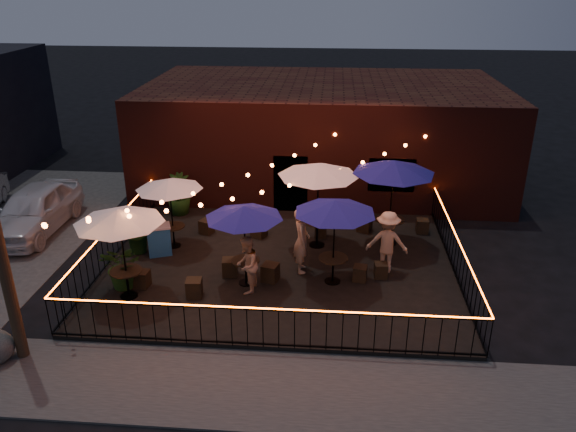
# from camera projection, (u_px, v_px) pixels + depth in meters

# --- Properties ---
(ground) EXTENTS (110.00, 110.00, 0.00)m
(ground) POSITION_uv_depth(u_px,v_px,m) (273.00, 305.00, 14.70)
(ground) COLOR black
(ground) RESTS_ON ground
(patio) EXTENTS (10.00, 8.00, 0.15)m
(patio) POSITION_uv_depth(u_px,v_px,m) (280.00, 266.00, 16.50)
(patio) COLOR black
(patio) RESTS_ON ground
(sidewalk) EXTENTS (18.00, 2.50, 0.05)m
(sidewalk) POSITION_uv_depth(u_px,v_px,m) (256.00, 388.00, 11.72)
(sidewalk) COLOR #3C3A38
(sidewalk) RESTS_ON ground
(brick_building) EXTENTS (14.00, 8.00, 4.00)m
(brick_building) POSITION_uv_depth(u_px,v_px,m) (322.00, 132.00, 22.97)
(brick_building) COLOR #36130E
(brick_building) RESTS_ON ground
(fence_front) EXTENTS (10.00, 0.04, 1.04)m
(fence_front) POSITION_uv_depth(u_px,v_px,m) (263.00, 328.00, 12.61)
(fence_front) COLOR black
(fence_front) RESTS_ON patio
(fence_left) EXTENTS (0.04, 8.00, 1.04)m
(fence_left) POSITION_uv_depth(u_px,v_px,m) (112.00, 242.00, 16.64)
(fence_left) COLOR black
(fence_left) RESTS_ON patio
(fence_right) EXTENTS (0.04, 8.00, 1.04)m
(fence_right) POSITION_uv_depth(u_px,v_px,m) (455.00, 255.00, 15.89)
(fence_right) COLOR black
(fence_right) RESTS_ON patio
(festoon_lights) EXTENTS (10.02, 8.72, 1.32)m
(festoon_lights) POSITION_uv_depth(u_px,v_px,m) (242.00, 191.00, 15.33)
(festoon_lights) COLOR orange
(festoon_lights) RESTS_ON ground
(cafe_table_0) EXTENTS (2.64, 2.64, 2.50)m
(cafe_table_0) POSITION_uv_depth(u_px,v_px,m) (119.00, 217.00, 13.91)
(cafe_table_0) COLOR black
(cafe_table_0) RESTS_ON patio
(cafe_table_1) EXTENTS (2.32, 2.32, 2.22)m
(cafe_table_1) POSITION_uv_depth(u_px,v_px,m) (169.00, 185.00, 16.74)
(cafe_table_1) COLOR black
(cafe_table_1) RESTS_ON patio
(cafe_table_2) EXTENTS (2.26, 2.26, 2.30)m
(cafe_table_2) POSITION_uv_depth(u_px,v_px,m) (244.00, 213.00, 14.61)
(cafe_table_2) COLOR black
(cafe_table_2) RESTS_ON patio
(cafe_table_3) EXTENTS (2.61, 2.61, 2.70)m
(cafe_table_3) POSITION_uv_depth(u_px,v_px,m) (318.00, 171.00, 16.61)
(cafe_table_3) COLOR black
(cafe_table_3) RESTS_ON patio
(cafe_table_4) EXTENTS (2.92, 2.92, 2.42)m
(cafe_table_4) POSITION_uv_depth(u_px,v_px,m) (335.00, 208.00, 14.64)
(cafe_table_4) COLOR black
(cafe_table_4) RESTS_ON patio
(cafe_table_5) EXTENTS (2.82, 2.82, 2.75)m
(cafe_table_5) POSITION_uv_depth(u_px,v_px,m) (394.00, 168.00, 16.69)
(cafe_table_5) COLOR black
(cafe_table_5) RESTS_ON patio
(bistro_chair_0) EXTENTS (0.42, 0.42, 0.45)m
(bistro_chair_0) POSITION_uv_depth(u_px,v_px,m) (142.00, 279.00, 15.21)
(bistro_chair_0) COLOR black
(bistro_chair_0) RESTS_ON patio
(bistro_chair_1) EXTENTS (0.45, 0.45, 0.48)m
(bistro_chair_1) POSITION_uv_depth(u_px,v_px,m) (194.00, 288.00, 14.75)
(bistro_chair_1) COLOR black
(bistro_chair_1) RESTS_ON patio
(bistro_chair_2) EXTENTS (0.46, 0.46, 0.50)m
(bistro_chair_2) POSITION_uv_depth(u_px,v_px,m) (155.00, 225.00, 18.40)
(bistro_chair_2) COLOR black
(bistro_chair_2) RESTS_ON patio
(bistro_chair_3) EXTENTS (0.51, 0.51, 0.46)m
(bistro_chair_3) POSITION_uv_depth(u_px,v_px,m) (207.00, 227.00, 18.34)
(bistro_chair_3) COLOR black
(bistro_chair_3) RESTS_ON patio
(bistro_chair_4) EXTENTS (0.46, 0.46, 0.49)m
(bistro_chair_4) POSITION_uv_depth(u_px,v_px,m) (230.00, 267.00, 15.77)
(bistro_chair_4) COLOR black
(bistro_chair_4) RESTS_ON patio
(bistro_chair_5) EXTENTS (0.52, 0.52, 0.50)m
(bistro_chair_5) POSITION_uv_depth(u_px,v_px,m) (270.00, 272.00, 15.49)
(bistro_chair_5) COLOR black
(bistro_chair_5) RESTS_ON patio
(bistro_chair_6) EXTENTS (0.56, 0.56, 0.50)m
(bistro_chair_6) POSITION_uv_depth(u_px,v_px,m) (259.00, 229.00, 18.09)
(bistro_chair_6) COLOR black
(bistro_chair_6) RESTS_ON patio
(bistro_chair_7) EXTENTS (0.38, 0.38, 0.45)m
(bistro_chair_7) POSITION_uv_depth(u_px,v_px,m) (321.00, 230.00, 18.09)
(bistro_chair_7) COLOR black
(bistro_chair_7) RESTS_ON patio
(bistro_chair_8) EXTENTS (0.42, 0.42, 0.43)m
(bistro_chair_8) POSITION_uv_depth(u_px,v_px,m) (360.00, 273.00, 15.51)
(bistro_chair_8) COLOR black
(bistro_chair_8) RESTS_ON patio
(bistro_chair_9) EXTENTS (0.37, 0.37, 0.42)m
(bistro_chair_9) POSITION_uv_depth(u_px,v_px,m) (381.00, 270.00, 15.68)
(bistro_chair_9) COLOR black
(bistro_chair_9) RESTS_ON patio
(bistro_chair_10) EXTENTS (0.55, 0.55, 0.50)m
(bistro_chair_10) POSITION_uv_depth(u_px,v_px,m) (365.00, 224.00, 18.49)
(bistro_chair_10) COLOR black
(bistro_chair_10) RESTS_ON patio
(bistro_chair_11) EXTENTS (0.38, 0.38, 0.45)m
(bistro_chair_11) POSITION_uv_depth(u_px,v_px,m) (422.00, 226.00, 18.38)
(bistro_chair_11) COLOR black
(bistro_chair_11) RESTS_ON patio
(patron_a) EXTENTS (0.53, 0.74, 1.90)m
(patron_a) POSITION_uv_depth(u_px,v_px,m) (302.00, 240.00, 15.74)
(patron_a) COLOR #E0B08E
(patron_a) RESTS_ON patio
(patron_b) EXTENTS (0.66, 0.82, 1.59)m
(patron_b) POSITION_uv_depth(u_px,v_px,m) (247.00, 265.00, 14.75)
(patron_b) COLOR beige
(patron_b) RESTS_ON patio
(patron_c) EXTENTS (1.25, 0.81, 1.81)m
(patron_c) POSITION_uv_depth(u_px,v_px,m) (387.00, 242.00, 15.75)
(patron_c) COLOR tan
(patron_c) RESTS_ON patio
(potted_shrub_a) EXTENTS (1.42, 1.33, 1.28)m
(potted_shrub_a) POSITION_uv_depth(u_px,v_px,m) (124.00, 266.00, 15.00)
(potted_shrub_a) COLOR #17380F
(potted_shrub_a) RESTS_ON patio
(potted_shrub_b) EXTENTS (0.99, 0.86, 1.54)m
(potted_shrub_b) POSITION_uv_depth(u_px,v_px,m) (139.00, 230.00, 16.83)
(potted_shrub_b) COLOR #0E370B
(potted_shrub_b) RESTS_ON patio
(potted_shrub_c) EXTENTS (0.97, 0.97, 1.46)m
(potted_shrub_c) POSITION_uv_depth(u_px,v_px,m) (178.00, 194.00, 19.64)
(potted_shrub_c) COLOR #0D3B0F
(potted_shrub_c) RESTS_ON patio
(cooler) EXTENTS (0.85, 0.73, 0.94)m
(cooler) POSITION_uv_depth(u_px,v_px,m) (159.00, 240.00, 16.86)
(cooler) COLOR #2467B7
(cooler) RESTS_ON patio
(car_white) EXTENTS (1.82, 4.48, 1.53)m
(car_white) POSITION_uv_depth(u_px,v_px,m) (34.00, 210.00, 18.65)
(car_white) COLOR silver
(car_white) RESTS_ON ground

